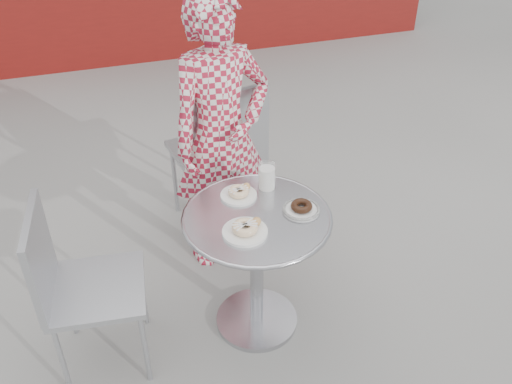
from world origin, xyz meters
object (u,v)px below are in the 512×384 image
object	(u,v)px
bistro_table	(257,244)
seated_person	(221,136)
chair_left	(100,317)
plate_near	(246,229)
plate_far	(239,193)
milk_cup	(267,177)
chair_far	(217,181)
plate_checker	(301,208)

from	to	relation	value
bistro_table	seated_person	world-z (taller)	seated_person
chair_left	plate_near	world-z (taller)	chair_left
plate_near	plate_far	bearing A→B (deg)	79.61
plate_near	milk_cup	distance (m)	0.36
plate_near	chair_left	bearing A→B (deg)	170.65
chair_far	chair_left	xyz separation A→B (m)	(-0.79, -0.87, -0.03)
plate_near	seated_person	bearing A→B (deg)	83.46
plate_far	plate_checker	world-z (taller)	plate_far
seated_person	plate_far	size ratio (longest dim) A/B	8.99
bistro_table	plate_far	distance (m)	0.26
chair_far	plate_near	size ratio (longest dim) A/B	4.96
seated_person	milk_cup	distance (m)	0.43
seated_person	plate_far	distance (m)	0.44
plate_far	milk_cup	size ratio (longest dim) A/B	1.28
chair_far	plate_far	world-z (taller)	chair_far
chair_left	seated_person	world-z (taller)	seated_person
bistro_table	plate_far	world-z (taller)	plate_far
chair_far	plate_checker	distance (m)	1.01
seated_person	plate_checker	bearing A→B (deg)	-85.70
chair_far	seated_person	xyz separation A→B (m)	(-0.03, -0.28, 0.47)
seated_person	plate_near	world-z (taller)	seated_person
chair_left	plate_near	distance (m)	0.82
chair_far	milk_cup	xyz separation A→B (m)	(0.08, -0.69, 0.45)
bistro_table	plate_checker	distance (m)	0.28
plate_far	plate_near	bearing A→B (deg)	-100.39
seated_person	plate_far	xyz separation A→B (m)	(-0.03, -0.43, -0.06)
bistro_table	plate_near	world-z (taller)	plate_near
chair_far	plate_near	distance (m)	1.07
chair_far	plate_near	world-z (taller)	chair_far
chair_left	seated_person	size ratio (longest dim) A/B	0.57
chair_left	plate_near	size ratio (longest dim) A/B	4.43
chair_far	plate_far	xyz separation A→B (m)	(-0.06, -0.71, 0.41)
plate_near	milk_cup	world-z (taller)	milk_cup
plate_near	plate_checker	bearing A→B (deg)	14.18
bistro_table	milk_cup	size ratio (longest dim) A/B	5.18
bistro_table	chair_far	distance (m)	0.91
chair_left	bistro_table	bearing A→B (deg)	-84.46
chair_far	plate_near	xyz separation A→B (m)	(-0.11, -0.98, 0.41)
seated_person	plate_near	distance (m)	0.71
bistro_table	chair_left	world-z (taller)	chair_left
seated_person	milk_cup	xyz separation A→B (m)	(0.12, -0.41, -0.02)
chair_far	bistro_table	bearing A→B (deg)	79.05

